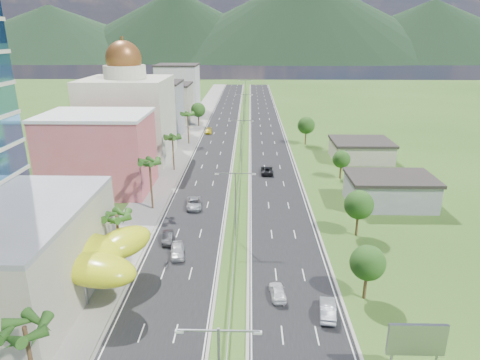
{
  "coord_description": "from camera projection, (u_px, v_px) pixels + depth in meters",
  "views": [
    {
      "loc": [
        2.06,
        -49.46,
        30.27
      ],
      "look_at": [
        0.49,
        18.06,
        7.0
      ],
      "focal_mm": 32.0,
      "sensor_mm": 36.0,
      "label": 1
    }
  ],
  "objects": [
    {
      "name": "leafy_tree_ra",
      "position": [
        368.0,
        263.0,
        50.02
      ],
      "size": [
        4.2,
        4.2,
        6.9
      ],
      "color": "#47301C",
      "rests_on": "ground"
    },
    {
      "name": "streetlight_median_b",
      "position": [
        235.0,
        199.0,
        63.91
      ],
      "size": [
        6.04,
        0.25,
        11.0
      ],
      "color": "gray",
      "rests_on": "ground"
    },
    {
      "name": "car_silver_mid_left",
      "position": [
        194.0,
        203.0,
        77.95
      ],
      "size": [
        3.32,
        6.05,
        1.61
      ],
      "primitive_type": "imported",
      "rotation": [
        0.0,
        0.0,
        0.12
      ],
      "color": "#93969A",
      "rests_on": "road_left"
    },
    {
      "name": "domed_building",
      "position": [
        128.0,
        114.0,
        105.56
      ],
      "size": [
        20.0,
        20.0,
        28.7
      ],
      "color": "beige",
      "rests_on": "ground"
    },
    {
      "name": "palm_tree_e",
      "position": [
        188.0,
        115.0,
        120.46
      ],
      "size": [
        3.6,
        3.6,
        9.4
      ],
      "color": "#47301C",
      "rests_on": "ground"
    },
    {
      "name": "shed_near",
      "position": [
        390.0,
        192.0,
        78.86
      ],
      "size": [
        15.0,
        10.0,
        5.0
      ],
      "primitive_type": "cube",
      "color": "gray",
      "rests_on": "ground"
    },
    {
      "name": "shed_far",
      "position": [
        361.0,
        151.0,
        107.27
      ],
      "size": [
        14.0,
        12.0,
        4.4
      ],
      "primitive_type": "cube",
      "color": "#A9A38B",
      "rests_on": "ground"
    },
    {
      "name": "streetlight_median_d",
      "position": [
        244.0,
        107.0,
        144.25
      ],
      "size": [
        6.04,
        0.25,
        11.0
      ],
      "color": "gray",
      "rests_on": "ground"
    },
    {
      "name": "car_white_near_left",
      "position": [
        177.0,
        250.0,
        61.06
      ],
      "size": [
        2.67,
        5.05,
        1.64
      ],
      "primitive_type": "imported",
      "rotation": [
        0.0,
        0.0,
        0.16
      ],
      "color": "silver",
      "rests_on": "road_left"
    },
    {
      "name": "motorcycle",
      "position": [
        167.0,
        263.0,
        58.2
      ],
      "size": [
        0.65,
        1.88,
        1.18
      ],
      "primitive_type": "imported",
      "rotation": [
        0.0,
        0.0,
        -0.05
      ],
      "color": "black",
      "rests_on": "road_left"
    },
    {
      "name": "midrise_white",
      "position": [
        178.0,
        89.0,
        172.47
      ],
      "size": [
        16.0,
        15.0,
        18.0
      ],
      "primitive_type": "cube",
      "color": "silver",
      "rests_on": "ground"
    },
    {
      "name": "ground",
      "position": [
        233.0,
        274.0,
        56.66
      ],
      "size": [
        500.0,
        500.0,
        0.0
      ],
      "primitive_type": "plane",
      "color": "#2D5119",
      "rests_on": "ground"
    },
    {
      "name": "streetlight_median_c",
      "position": [
        241.0,
        137.0,
        101.72
      ],
      "size": [
        6.04,
        0.25,
        11.0
      ],
      "color": "gray",
      "rests_on": "ground"
    },
    {
      "name": "car_yellow_far_left",
      "position": [
        209.0,
        131.0,
        135.91
      ],
      "size": [
        2.19,
        4.97,
        1.42
      ],
      "primitive_type": "imported",
      "rotation": [
        0.0,
        0.0,
        0.04
      ],
      "color": "gold",
      "rests_on": "road_left"
    },
    {
      "name": "midrise_grey",
      "position": [
        155.0,
        110.0,
        130.26
      ],
      "size": [
        16.0,
        15.0,
        16.0
      ],
      "primitive_type": "cube",
      "color": "gray",
      "rests_on": "ground"
    },
    {
      "name": "car_dark_far_right",
      "position": [
        267.0,
        170.0,
        96.87
      ],
      "size": [
        2.65,
        5.71,
        1.59
      ],
      "primitive_type": "imported",
      "rotation": [
        0.0,
        0.0,
        3.15
      ],
      "color": "black",
      "rests_on": "road_right"
    },
    {
      "name": "leafy_tree_rd",
      "position": [
        306.0,
        125.0,
        120.61
      ],
      "size": [
        4.9,
        4.9,
        8.05
      ],
      "color": "#47301C",
      "rests_on": "ground"
    },
    {
      "name": "midrise_beige",
      "position": [
        168.0,
        104.0,
        151.54
      ],
      "size": [
        16.0,
        15.0,
        13.0
      ],
      "primitive_type": "cube",
      "color": "#A9A38B",
      "rests_on": "ground"
    },
    {
      "name": "car_white_near_right",
      "position": [
        278.0,
        291.0,
        51.51
      ],
      "size": [
        2.12,
        4.43,
        1.46
      ],
      "primitive_type": "imported",
      "rotation": [
        0.0,
        0.0,
        3.24
      ],
      "color": "white",
      "rests_on": "road_right"
    },
    {
      "name": "leafy_tree_rb",
      "position": [
        359.0,
        205.0,
        65.9
      ],
      "size": [
        4.55,
        4.55,
        7.47
      ],
      "color": "#47301C",
      "rests_on": "ground"
    },
    {
      "name": "pink_shophouse",
      "position": [
        99.0,
        154.0,
        85.08
      ],
      "size": [
        20.0,
        15.0,
        15.0
      ],
      "primitive_type": "cube",
      "color": "#CF5557",
      "rests_on": "ground"
    },
    {
      "name": "mountain_ridge",
      "position": [
        302.0,
        61.0,
        480.68
      ],
      "size": [
        860.0,
        140.0,
        90.0
      ],
      "primitive_type": null,
      "color": "black",
      "rests_on": "ground"
    },
    {
      "name": "lime_canopy",
      "position": [
        67.0,
        254.0,
        51.69
      ],
      "size": [
        18.0,
        15.0,
        7.4
      ],
      "color": "#C7D314",
      "rests_on": "ground"
    },
    {
      "name": "car_dark_left",
      "position": [
        168.0,
        237.0,
        65.18
      ],
      "size": [
        2.03,
        4.52,
        1.44
      ],
      "primitive_type": "imported",
      "rotation": [
        0.0,
        0.0,
        0.12
      ],
      "color": "black",
      "rests_on": "road_left"
    },
    {
      "name": "sidewalk_left",
      "position": [
        193.0,
        129.0,
        142.08
      ],
      "size": [
        7.0,
        260.0,
        0.12
      ],
      "primitive_type": "cube",
      "color": "gray",
      "rests_on": "ground"
    },
    {
      "name": "billboard",
      "position": [
        417.0,
        341.0,
        37.83
      ],
      "size": [
        5.2,
        0.35,
        6.2
      ],
      "color": "gray",
      "rests_on": "ground"
    },
    {
      "name": "streetlight_median_e",
      "position": [
        245.0,
        90.0,
        186.79
      ],
      "size": [
        6.04,
        0.25,
        11.0
      ],
      "color": "gray",
      "rests_on": "ground"
    },
    {
      "name": "palm_tree_b",
      "position": [
        117.0,
        218.0,
        56.59
      ],
      "size": [
        3.6,
        3.6,
        8.1
      ],
      "color": "#47301C",
      "rests_on": "ground"
    },
    {
      "name": "palm_tree_c",
      "position": [
        150.0,
        164.0,
        75.02
      ],
      "size": [
        3.6,
        3.6,
        9.6
      ],
      "color": "#47301C",
      "rests_on": "ground"
    },
    {
      "name": "leafy_tree_lfar",
      "position": [
        198.0,
        110.0,
        144.97
      ],
      "size": [
        4.9,
        4.9,
        8.05
      ],
      "color": "#47301C",
      "rests_on": "ground"
    },
    {
      "name": "road_right",
      "position": [
        266.0,
        129.0,
        141.55
      ],
      "size": [
        11.0,
        260.0,
        0.04
      ],
      "primitive_type": "cube",
      "color": "black",
      "rests_on": "ground"
    },
    {
      "name": "palm_tree_d",
      "position": [
        172.0,
        139.0,
        97.08
      ],
      "size": [
        3.6,
        3.6,
        8.6
      ],
      "color": "#47301C",
      "rests_on": "ground"
    },
    {
      "name": "leafy_tree_rc",
      "position": [
        341.0,
        159.0,
        92.56
      ],
      "size": [
        3.85,
        3.85,
        6.33
      ],
      "color": "#47301C",
      "rests_on": "ground"
    },
    {
      "name": "palm_tree_a",
      "position": [
        25.0,
        332.0,
        33.59
      ],
      "size": [
        3.6,
        3.6,
        9.1
      ],
      "color": "#47301C",
      "rests_on": "ground"
    },
    {
      "name": "car_silver_right",
      "position": [
        328.0,
        309.0,
        48.1
      ],
      "size": [
        2.31,
        5.03,
        1.6
      ],
      "primitive_type": "imported",
      "rotation": [
        0.0,
        0.0,
        3.01
      ],
      "color": "#ADAFB5",
      "rests_on": "road_right"
    },
    {
      "name": "median_guardrail",
      "position": [
        243.0,
        140.0,
        124.5
      ],
      "size": [
        0.1,
        216.06,
        0.76
      ],
      "color": "gray",
      "rests_on": "ground"
    },
    {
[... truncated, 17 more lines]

